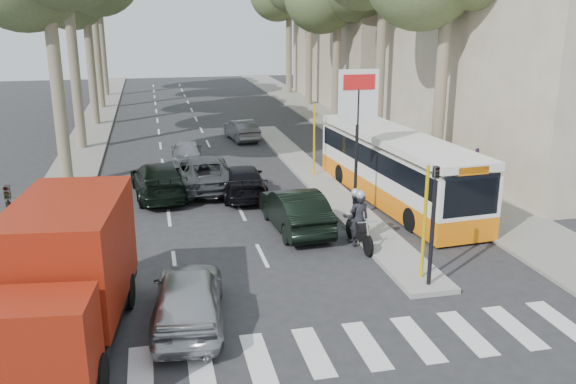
# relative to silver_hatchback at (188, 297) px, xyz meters

# --- Properties ---
(ground) EXTENTS (120.00, 120.00, 0.00)m
(ground) POSITION_rel_silver_hatchback_xyz_m (3.50, 2.00, -0.74)
(ground) COLOR #28282B
(ground) RESTS_ON ground
(sidewalk_right) EXTENTS (3.20, 70.00, 0.12)m
(sidewalk_right) POSITION_rel_silver_hatchback_xyz_m (12.10, 27.00, -0.68)
(sidewalk_right) COLOR gray
(sidewalk_right) RESTS_ON ground
(median_left) EXTENTS (2.40, 64.00, 0.12)m
(median_left) POSITION_rel_silver_hatchback_xyz_m (-4.50, 30.00, -0.68)
(median_left) COLOR gray
(median_left) RESTS_ON ground
(traffic_island) EXTENTS (1.50, 26.00, 0.16)m
(traffic_island) POSITION_rel_silver_hatchback_xyz_m (6.75, 13.00, -0.66)
(traffic_island) COLOR gray
(traffic_island) RESTS_ON ground
(building_far) EXTENTS (11.00, 20.00, 16.00)m
(building_far) POSITION_rel_silver_hatchback_xyz_m (19.00, 36.00, 7.26)
(building_far) COLOR #B7A88E
(building_far) RESTS_ON ground
(billboard) EXTENTS (1.50, 12.10, 5.60)m
(billboard) POSITION_rel_silver_hatchback_xyz_m (6.75, 7.00, 2.96)
(billboard) COLOR yellow
(billboard) RESTS_ON ground
(traffic_light_island) EXTENTS (0.16, 0.41, 3.60)m
(traffic_light_island) POSITION_rel_silver_hatchback_xyz_m (6.75, 0.50, 1.75)
(traffic_light_island) COLOR black
(traffic_light_island) RESTS_ON ground
(traffic_light_left) EXTENTS (0.16, 0.41, 3.60)m
(traffic_light_left) POSITION_rel_silver_hatchback_xyz_m (-4.10, 1.00, 1.75)
(traffic_light_left) COLOR black
(traffic_light_left) RESTS_ON ground
(silver_hatchback) EXTENTS (2.18, 4.50, 1.48)m
(silver_hatchback) POSITION_rel_silver_hatchback_xyz_m (0.00, 0.00, 0.00)
(silver_hatchback) COLOR #AEB1B6
(silver_hatchback) RESTS_ON ground
(dark_hatchback) EXTENTS (1.89, 4.67, 1.51)m
(dark_hatchback) POSITION_rel_silver_hatchback_xyz_m (4.21, 6.19, 0.01)
(dark_hatchback) COLOR black
(dark_hatchback) RESTS_ON ground
(queue_car_a) EXTENTS (2.77, 5.55, 1.51)m
(queue_car_a) POSITION_rel_silver_hatchback_xyz_m (1.45, 12.24, 0.01)
(queue_car_a) COLOR #484C4F
(queue_car_a) RESTS_ON ground
(queue_car_b) EXTENTS (2.06, 4.62, 1.32)m
(queue_car_b) POSITION_rel_silver_hatchback_xyz_m (3.00, 10.81, -0.08)
(queue_car_b) COLOR black
(queue_car_b) RESTS_ON ground
(queue_car_c) EXTENTS (1.73, 3.97, 1.33)m
(queue_car_c) POSITION_rel_silver_hatchback_xyz_m (1.05, 16.82, -0.07)
(queue_car_c) COLOR gray
(queue_car_c) RESTS_ON ground
(queue_car_d) EXTENTS (1.84, 4.00, 1.27)m
(queue_car_d) POSITION_rel_silver_hatchback_xyz_m (4.75, 22.60, -0.11)
(queue_car_d) COLOR #505258
(queue_car_d) RESTS_ON ground
(queue_car_e) EXTENTS (2.53, 5.22, 1.46)m
(queue_car_e) POSITION_rel_silver_hatchback_xyz_m (-0.50, 11.50, -0.01)
(queue_car_e) COLOR black
(queue_car_e) RESTS_ON ground
(red_truck) EXTENTS (3.06, 6.47, 3.33)m
(red_truck) POSITION_rel_silver_hatchback_xyz_m (-2.78, -0.29, 1.02)
(red_truck) COLOR black
(red_truck) RESTS_ON ground
(city_bus) EXTENTS (3.19, 10.96, 2.85)m
(city_bus) POSITION_rel_silver_hatchback_xyz_m (9.04, 8.61, 0.76)
(city_bus) COLOR orange
(city_bus) RESTS_ON ground
(motorcycle) EXTENTS (0.84, 2.33, 1.98)m
(motorcycle) POSITION_rel_silver_hatchback_xyz_m (5.89, 4.28, 0.16)
(motorcycle) COLOR black
(motorcycle) RESTS_ON ground
(pedestrian_near) EXTENTS (0.57, 1.01, 1.65)m
(pedestrian_near) POSITION_rel_silver_hatchback_xyz_m (13.50, 9.95, 0.20)
(pedestrian_near) COLOR #392D44
(pedestrian_near) RESTS_ON sidewalk_right
(pedestrian_far) EXTENTS (1.12, 1.11, 1.69)m
(pedestrian_far) POSITION_rel_silver_hatchback_xyz_m (10.91, 8.76, 0.23)
(pedestrian_far) COLOR #6A5B4F
(pedestrian_far) RESTS_ON sidewalk_right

